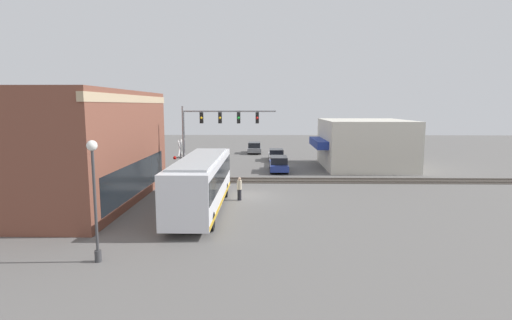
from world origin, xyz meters
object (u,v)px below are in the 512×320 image
Objects in this scene: city_bus at (201,181)px; pedestrian_near_bus at (239,189)px; parked_car_grey at (254,148)px; parked_car_blue at (279,164)px; streetlamp at (94,191)px; parked_car_white at (276,155)px; crossing_signal at (180,158)px.

city_bus is 7.30× the size of pedestrian_near_bus.
pedestrian_near_bus is at bearing 179.19° from parked_car_grey.
streetlamp is at bearing 160.12° from parked_car_blue.
city_bus is 9.04m from streetlamp.
pedestrian_near_bus is (-27.52, 0.39, 0.12)m from parked_car_grey.
parked_car_grey is at bearing -4.91° from city_bus.
parked_car_white is at bearing -158.28° from parked_car_grey.
parked_car_grey is at bearing 21.72° from parked_car_white.
streetlamp is (-16.27, 0.15, 0.78)m from crossing_signal.
crossing_signal is 0.78× the size of parked_car_blue.
parked_car_white is 2.81× the size of pedestrian_near_bus.
streetlamp is at bearing 164.97° from parked_car_white.
crossing_signal is 11.15m from parked_car_blue.
parked_car_blue is at bearing -180.00° from parked_car_white.
city_bus is 3.10× the size of crossing_signal.
pedestrian_near_bus reaches higher than parked_car_blue.
parked_car_blue is 1.07× the size of parked_car_white.
streetlamp is 25.09m from parked_car_blue.
streetlamp reaches higher than city_bus.
parked_car_white is (8.16, 0.00, -0.07)m from parked_car_blue.
parked_car_blue is 3.00× the size of pedestrian_near_bus.
crossing_signal is at bearing -0.53° from streetlamp.
parked_car_grey is at bearing 10.45° from parked_car_blue.
crossing_signal reaches higher than parked_car_white.
streetlamp is 12.56m from pedestrian_near_bus.
parked_car_blue reaches higher than parked_car_grey.
city_bus is 23.89m from parked_car_white.
parked_car_white is at bearing 0.00° from parked_car_blue.
crossing_signal is 16.29m from streetlamp.
pedestrian_near_bus is (2.75, -2.21, -1.05)m from city_bus.
parked_car_blue is at bearing -14.50° from pedestrian_near_bus.
parked_car_grey is (22.41, -5.55, -1.60)m from crossing_signal.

